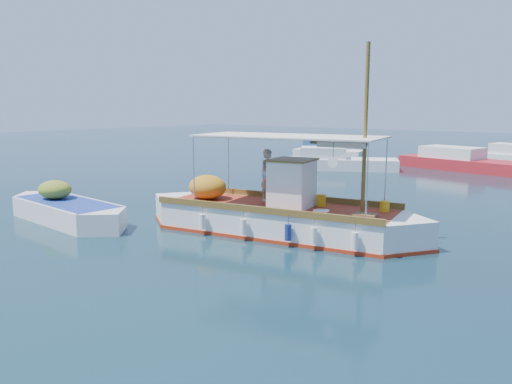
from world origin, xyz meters
The scene contains 6 objects.
ground centered at (0.00, 0.00, 0.00)m, with size 160.00×160.00×0.00m, color black.
fishing_caique centered at (-0.85, 0.67, 0.59)m, with size 10.74×4.47×6.68m.
dinghy centered at (-8.43, -3.06, 0.37)m, with size 7.23×2.29×1.76m.
bg_boat_nw centered at (-8.39, 18.03, 0.49)m, with size 8.16×6.01×1.80m.
bg_boat_n centered at (-0.95, 23.47, 0.49)m, with size 10.53×4.87×1.80m.
bg_boat_far_w centered at (-12.89, 24.19, 0.49)m, with size 6.25×3.36×1.80m.
Camera 1 is at (9.59, -13.33, 4.48)m, focal length 35.00 mm.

